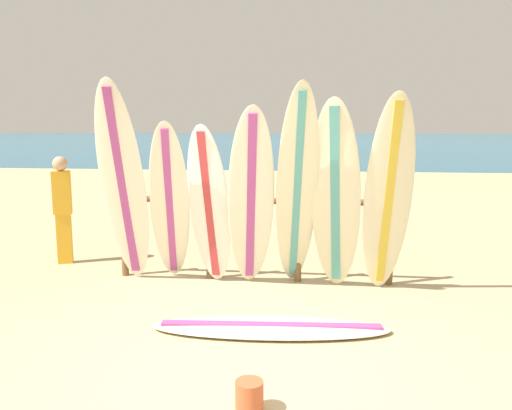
{
  "coord_description": "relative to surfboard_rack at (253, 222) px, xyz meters",
  "views": [
    {
      "loc": [
        0.52,
        -3.77,
        1.99
      ],
      "look_at": [
        -0.23,
        2.91,
        0.93
      ],
      "focal_mm": 36.28,
      "sensor_mm": 36.0,
      "label": 1
    }
  ],
  "objects": [
    {
      "name": "sand_bucket",
      "position": [
        0.33,
        -3.06,
        -0.64
      ],
      "size": [
        0.2,
        0.2,
        0.22
      ],
      "primitive_type": "cylinder",
      "color": "#CC5933",
      "rests_on": "ground"
    },
    {
      "name": "surfboard_leaning_right",
      "position": [
        1.01,
        -0.41,
        0.39
      ],
      "size": [
        0.68,
        0.79,
        2.28
      ],
      "color": "beige",
      "rests_on": "ground"
    },
    {
      "name": "surfboard_leaning_far_right",
      "position": [
        1.6,
        -0.41,
        0.42
      ],
      "size": [
        0.63,
        0.71,
        2.34
      ],
      "color": "beige",
      "rests_on": "ground"
    },
    {
      "name": "ground_plane",
      "position": [
        0.23,
        -2.61,
        -0.75
      ],
      "size": [
        120.0,
        120.0,
        0.0
      ],
      "primitive_type": "plane",
      "color": "tan"
    },
    {
      "name": "surfboard_leaning_center_right",
      "position": [
        0.56,
        -0.44,
        0.47
      ],
      "size": [
        0.62,
        1.14,
        2.45
      ],
      "color": "beige",
      "rests_on": "ground"
    },
    {
      "name": "ocean_water",
      "position": [
        0.23,
        55.39,
        -0.75
      ],
      "size": [
        120.0,
        80.0,
        0.01
      ],
      "primitive_type": "cube",
      "color": "#196B93",
      "rests_on": "ground"
    },
    {
      "name": "beachgoer_standing",
      "position": [
        -2.79,
        0.5,
        0.09
      ],
      "size": [
        0.29,
        0.23,
        1.54
      ],
      "color": "gold",
      "rests_on": "ground"
    },
    {
      "name": "surfboard_leaning_far_left",
      "position": [
        -1.53,
        -0.43,
        0.5
      ],
      "size": [
        0.55,
        0.85,
        2.51
      ],
      "color": "white",
      "rests_on": "ground"
    },
    {
      "name": "surfboard_rack",
      "position": [
        0.0,
        0.0,
        0.0
      ],
      "size": [
        3.51,
        0.09,
        1.18
      ],
      "color": "brown",
      "rests_on": "ground"
    },
    {
      "name": "surfboard_leaning_left",
      "position": [
        -0.99,
        -0.32,
        0.27
      ],
      "size": [
        0.64,
        0.99,
        2.04
      ],
      "color": "silver",
      "rests_on": "ground"
    },
    {
      "name": "surfboard_leaning_center_left",
      "position": [
        -0.5,
        -0.31,
        0.24
      ],
      "size": [
        0.6,
        0.64,
        1.99
      ],
      "color": "white",
      "rests_on": "ground"
    },
    {
      "name": "surfboard_lying_on_sand",
      "position": [
        0.36,
        -1.64,
        -0.72
      ],
      "size": [
        2.35,
        0.75,
        0.08
      ],
      "color": "beige",
      "rests_on": "ground"
    },
    {
      "name": "surfboard_leaning_center",
      "position": [
        0.02,
        -0.43,
        0.35
      ],
      "size": [
        0.69,
        0.93,
        2.2
      ],
      "color": "silver",
      "rests_on": "ground"
    },
    {
      "name": "small_boat_offshore",
      "position": [
        0.86,
        22.09,
        -0.5
      ],
      "size": [
        2.68,
        2.2,
        0.71
      ],
      "color": "silver",
      "rests_on": "ocean_water"
    }
  ]
}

